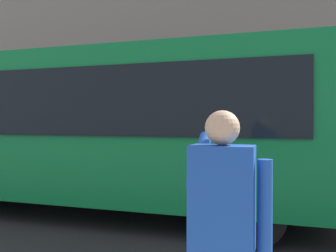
% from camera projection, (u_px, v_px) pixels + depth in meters
% --- Properties ---
extents(ground_plane, '(60.00, 60.00, 0.00)m').
position_uv_depth(ground_plane, '(245.00, 221.00, 6.36)').
color(ground_plane, '#232326').
extents(building_facade_far, '(28.00, 1.55, 12.00)m').
position_uv_depth(building_facade_far, '(264.00, 4.00, 12.76)').
color(building_facade_far, gray).
rests_on(building_facade_far, ground_plane).
extents(red_bus, '(9.05, 2.54, 3.08)m').
position_uv_depth(red_bus, '(98.00, 126.00, 6.98)').
color(red_bus, '#0F7238').
rests_on(red_bus, ground_plane).
extents(pedestrian_photographer, '(0.53, 0.52, 1.70)m').
position_uv_depth(pedestrian_photographer, '(223.00, 223.00, 2.25)').
color(pedestrian_photographer, '#4C4238').
rests_on(pedestrian_photographer, sidewalk_curb).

